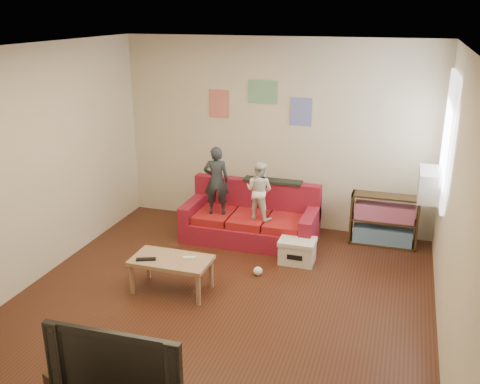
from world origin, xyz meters
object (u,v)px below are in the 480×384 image
(sofa, at_px, (252,220))
(child_b, at_px, (259,190))
(television, at_px, (120,360))
(file_box, at_px, (297,251))
(coffee_table, at_px, (171,263))
(child_a, at_px, (216,181))
(bookshelf, at_px, (384,223))

(sofa, xyz_separation_m, child_b, (0.15, -0.16, 0.51))
(child_b, bearing_deg, television, 104.64)
(file_box, bearing_deg, child_b, 148.26)
(child_b, xyz_separation_m, coffee_table, (-0.60, -1.51, -0.43))
(file_box, bearing_deg, sofa, 144.57)
(file_box, bearing_deg, television, -99.54)
(child_b, bearing_deg, file_box, 162.18)
(child_a, xyz_separation_m, bookshelf, (2.21, 0.50, -0.54))
(coffee_table, distance_m, television, 2.36)
(coffee_table, relative_size, bookshelf, 1.00)
(coffee_table, relative_size, file_box, 1.97)
(child_a, bearing_deg, sofa, -173.94)
(child_b, bearing_deg, sofa, -33.69)
(coffee_table, height_order, bookshelf, bookshelf)
(coffee_table, distance_m, file_box, 1.67)
(sofa, relative_size, child_a, 1.93)
(coffee_table, bearing_deg, television, -73.80)
(television, bearing_deg, child_b, 88.98)
(child_b, distance_m, bookshelf, 1.75)
(bookshelf, xyz_separation_m, file_box, (-0.99, -0.88, -0.16))
(bookshelf, bearing_deg, television, -110.19)
(file_box, xyz_separation_m, television, (-0.56, -3.36, 0.62))
(bookshelf, bearing_deg, sofa, -169.04)
(sofa, xyz_separation_m, bookshelf, (1.75, 0.34, 0.05))
(sofa, bearing_deg, bookshelf, 10.96)
(child_b, relative_size, bookshelf, 0.89)
(sofa, xyz_separation_m, child_a, (-0.45, -0.16, 0.59))
(child_a, height_order, child_b, child_a)
(child_a, xyz_separation_m, coffee_table, (0.00, -1.51, -0.51))
(coffee_table, xyz_separation_m, bookshelf, (2.21, 2.01, -0.03))
(sofa, bearing_deg, child_b, -47.60)
(child_a, distance_m, file_box, 1.45)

